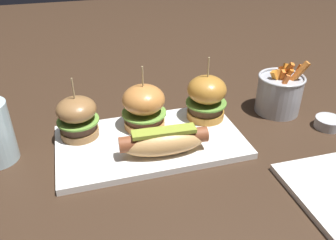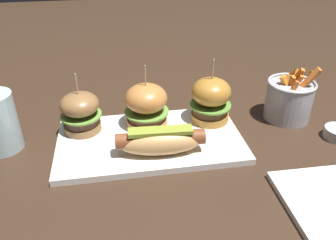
# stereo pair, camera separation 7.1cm
# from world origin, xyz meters

# --- Properties ---
(ground_plane) EXTENTS (3.00, 3.00, 0.00)m
(ground_plane) POSITION_xyz_m (0.00, 0.00, 0.00)
(ground_plane) COLOR #382619
(platter_main) EXTENTS (0.39, 0.22, 0.01)m
(platter_main) POSITION_xyz_m (0.00, 0.00, 0.01)
(platter_main) COLOR white
(platter_main) RESTS_ON ground
(hot_dog) EXTENTS (0.18, 0.07, 0.05)m
(hot_dog) POSITION_xyz_m (0.01, -0.06, 0.04)
(hot_dog) COLOR tan
(hot_dog) RESTS_ON platter_main
(slider_left) EXTENTS (0.09, 0.09, 0.13)m
(slider_left) POSITION_xyz_m (-0.14, 0.06, 0.06)
(slider_left) COLOR olive
(slider_left) RESTS_ON platter_main
(slider_center) EXTENTS (0.10, 0.10, 0.14)m
(slider_center) POSITION_xyz_m (-0.00, 0.05, 0.06)
(slider_center) COLOR #C77E3D
(slider_center) RESTS_ON platter_main
(slider_right) EXTENTS (0.09, 0.09, 0.15)m
(slider_right) POSITION_xyz_m (0.14, 0.05, 0.07)
(slider_right) COLOR #B67B2F
(slider_right) RESTS_ON platter_main
(fries_bucket) EXTENTS (0.11, 0.11, 0.14)m
(fries_bucket) POSITION_xyz_m (0.34, 0.05, 0.05)
(fries_bucket) COLOR #A8AAB2
(fries_bucket) RESTS_ON ground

